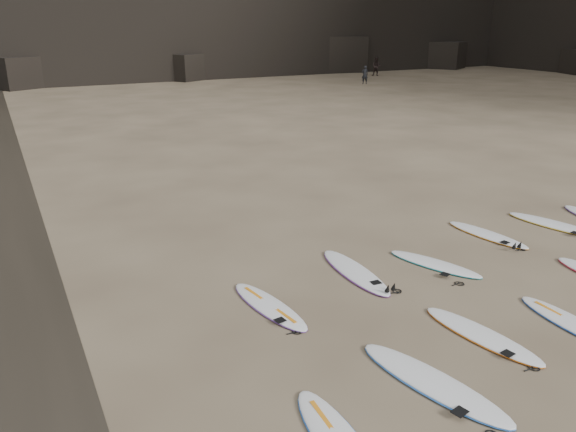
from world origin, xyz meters
name	(u,v)px	position (x,y,z in m)	size (l,w,h in m)	color
ground	(505,326)	(0.00, 0.00, 0.00)	(240.00, 240.00, 0.00)	#897559
surfboard_1	(433,382)	(-2.36, -0.74, 0.05)	(0.66, 2.75, 0.10)	white
surfboard_2	(482,335)	(-0.66, -0.08, 0.04)	(0.58, 2.43, 0.09)	white
surfboard_3	(573,323)	(1.13, -0.56, 0.04)	(0.56, 2.34, 0.08)	white
surfboard_5	(269,305)	(-3.54, 2.63, 0.04)	(0.57, 2.37, 0.09)	white
surfboard_6	(355,271)	(-1.18, 3.16, 0.05)	(0.63, 2.62, 0.09)	white
surfboard_7	(435,264)	(0.68, 2.67, 0.04)	(0.55, 2.28, 0.08)	white
surfboard_8	(487,234)	(3.14, 3.47, 0.04)	(0.57, 2.39, 0.09)	white
surfboard_9	(555,225)	(5.33, 3.14, 0.05)	(0.64, 2.66, 0.10)	white
person_a	(365,75)	(20.91, 34.61, 0.76)	(0.56, 0.37, 1.53)	black
person_b	(376,67)	(26.00, 39.98, 0.90)	(0.87, 0.68, 1.79)	black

